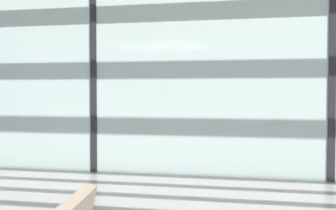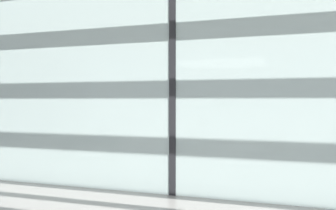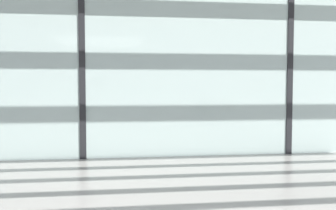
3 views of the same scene
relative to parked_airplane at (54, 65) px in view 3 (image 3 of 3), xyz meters
The scene contains 4 objects.
glass_curtain_wall 6.53m from the parked_airplane, 76.07° to the right, with size 14.00×0.08×3.18m, color #A3B7B2.
window_mullion_1 6.53m from the parked_airplane, 76.07° to the right, with size 0.10×0.12×3.18m, color black.
window_mullion_2 8.12m from the parked_airplane, 51.31° to the right, with size 0.10×0.12×3.18m, color black.
parked_airplane is the anchor object (origin of this frame).
Camera 3 is at (0.62, -0.74, 1.19)m, focal length 38.55 mm.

